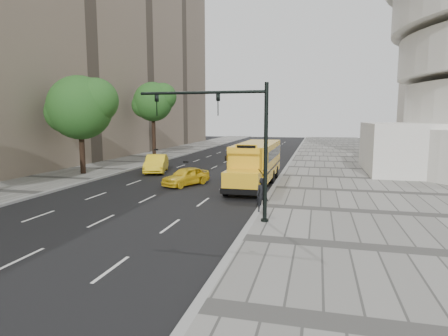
% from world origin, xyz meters
% --- Properties ---
extents(ground, '(140.00, 140.00, 0.00)m').
position_xyz_m(ground, '(0.00, 0.00, 0.00)').
color(ground, black).
rests_on(ground, ground).
extents(sidewalk_museum, '(12.00, 140.00, 0.15)m').
position_xyz_m(sidewalk_museum, '(12.00, 0.00, 0.07)').
color(sidewalk_museum, gray).
rests_on(sidewalk_museum, ground).
extents(sidewalk_far, '(6.00, 140.00, 0.15)m').
position_xyz_m(sidewalk_far, '(-11.00, 0.00, 0.07)').
color(sidewalk_far, gray).
rests_on(sidewalk_far, ground).
extents(curb_museum, '(0.30, 140.00, 0.15)m').
position_xyz_m(curb_museum, '(6.00, 0.00, 0.07)').
color(curb_museum, gray).
rests_on(curb_museum, ground).
extents(curb_far, '(0.30, 140.00, 0.15)m').
position_xyz_m(curb_far, '(-8.00, 0.00, 0.07)').
color(curb_far, gray).
rests_on(curb_far, ground).
extents(building_far, '(10.00, 80.00, 32.00)m').
position_xyz_m(building_far, '(-19.00, 10.00, 16.00)').
color(building_far, '#7F6E5C').
rests_on(building_far, ground).
extents(tree_b, '(5.97, 5.30, 8.34)m').
position_xyz_m(tree_b, '(-10.40, 2.38, 5.74)').
color(tree_b, black).
rests_on(tree_b, ground).
extents(tree_c, '(5.26, 4.67, 9.10)m').
position_xyz_m(tree_c, '(-10.41, 16.76, 6.79)').
color(tree_c, black).
rests_on(tree_c, ground).
extents(school_bus, '(2.96, 11.56, 3.19)m').
position_xyz_m(school_bus, '(4.50, 1.94, 1.76)').
color(school_bus, yellow).
rests_on(school_bus, ground).
extents(taxi_near, '(3.04, 4.17, 1.32)m').
position_xyz_m(taxi_near, '(-0.31, -0.09, 0.66)').
color(taxi_near, yellow).
rests_on(taxi_near, ground).
extents(taxi_far, '(3.00, 5.09, 1.58)m').
position_xyz_m(taxi_far, '(-5.10, 5.39, 0.79)').
color(taxi_far, yellow).
rests_on(taxi_far, ground).
extents(pedestrian, '(0.69, 0.52, 1.72)m').
position_xyz_m(pedestrian, '(6.23, -6.95, 1.01)').
color(pedestrian, black).
rests_on(pedestrian, sidewalk_museum).
extents(traffic_signal, '(6.18, 0.36, 6.40)m').
position_xyz_m(traffic_signal, '(5.19, -8.69, 4.09)').
color(traffic_signal, black).
rests_on(traffic_signal, ground).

